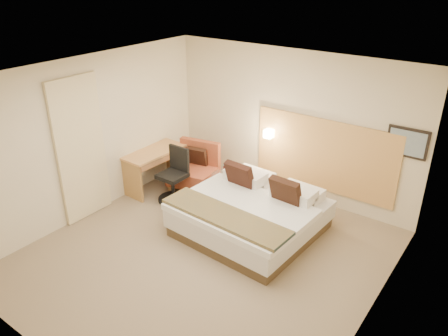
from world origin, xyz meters
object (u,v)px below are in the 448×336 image
Objects in this scene: lounge_chair at (195,170)px; side_table at (225,187)px; bed at (251,213)px; desk at (155,159)px; desk_chair at (175,180)px.

lounge_chair reaches higher than side_table.
lounge_chair is at bearing 170.17° from side_table.
lounge_chair is (-1.74, 0.68, 0.02)m from bed.
bed is at bearing -4.86° from desk.
bed is 3.52× the size of side_table.
side_table is 1.46m from desk.
bed is 2.25× the size of lounge_chair.
side_table is at bearing 14.04° from desk.
lounge_chair is 0.83m from side_table.
bed is 1.71× the size of desk.
lounge_chair is 0.76× the size of desk.
bed is at bearing -30.36° from side_table.
lounge_chair is 1.56× the size of side_table.
desk is 1.26× the size of desk_chair.
bed reaches higher than desk.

